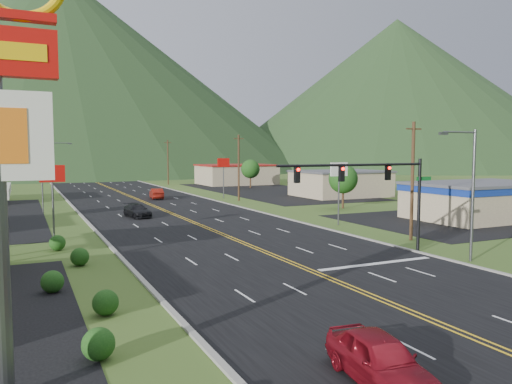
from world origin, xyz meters
name	(u,v)px	position (x,y,z in m)	size (l,w,h in m)	color
ground	(467,336)	(0.00, 0.00, 0.00)	(500.00, 500.00, 0.00)	#284217
road	(467,336)	(0.00, 0.00, 0.00)	(20.00, 460.00, 0.04)	black
traffic_signal	(376,183)	(6.48, 14.00, 5.33)	(13.10, 0.43, 7.00)	black
streetlight_east	(470,186)	(11.18, 10.00, 5.18)	(3.28, 0.25, 9.00)	#59595E
streetlight_west	(53,166)	(-11.68, 70.00, 5.18)	(3.28, 0.25, 9.00)	#59595E
building_east_near	(481,199)	(30.00, 25.00, 2.27)	(15.40, 10.40, 4.10)	#C3AE87
building_east_mid	(340,183)	(32.00, 55.00, 2.16)	(14.40, 11.40, 4.30)	#C3AE87
building_east_far	(236,174)	(28.00, 90.00, 2.26)	(16.40, 12.40, 4.50)	#C3AE87
pole_sign_west_a	(52,181)	(-14.00, 30.00, 5.05)	(2.00, 0.18, 6.40)	#59595E
pole_sign_west_b	(42,172)	(-14.00, 52.00, 5.05)	(2.00, 0.18, 6.40)	#59595E
pole_sign_east_a	(339,176)	(13.00, 28.00, 5.05)	(2.00, 0.18, 6.40)	#59595E
pole_sign_east_b	(223,167)	(13.00, 60.00, 5.05)	(2.00, 0.18, 6.40)	#59595E
tree_east_a	(343,179)	(22.00, 40.00, 3.89)	(3.84, 3.84, 5.82)	#382314
tree_east_b	(250,169)	(26.00, 78.00, 3.89)	(3.84, 3.84, 5.82)	#382314
utility_pole_a	(412,180)	(13.50, 18.00, 5.13)	(1.60, 0.28, 10.00)	#382314
utility_pole_b	(239,167)	(13.50, 55.00, 5.13)	(1.60, 0.28, 10.00)	#382314
utility_pole_c	(168,162)	(13.50, 95.00, 5.13)	(1.60, 0.28, 10.00)	#382314
utility_pole_d	(132,159)	(13.50, 135.00, 5.13)	(1.60, 0.28, 10.00)	#382314
mountain_n	(59,70)	(0.00, 220.00, 42.50)	(220.00, 220.00, 85.00)	#223B1B
mountain_ne	(396,94)	(147.84, 176.19, 35.00)	(180.00, 180.00, 70.00)	#223B1B
car_red_near	(380,360)	(-6.04, -1.88, 0.82)	(1.94, 4.82, 1.64)	maroon
car_dark_mid	(137,211)	(-4.44, 42.65, 0.72)	(2.03, 4.99, 1.45)	black
car_red_far	(157,194)	(2.94, 63.32, 0.81)	(1.72, 4.94, 1.63)	maroon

